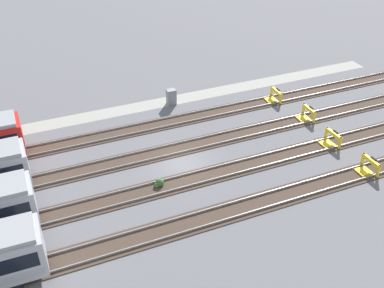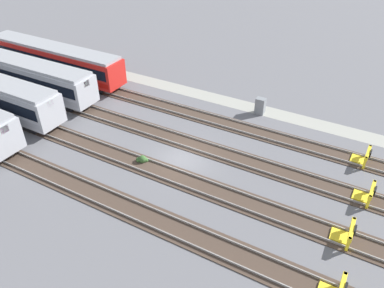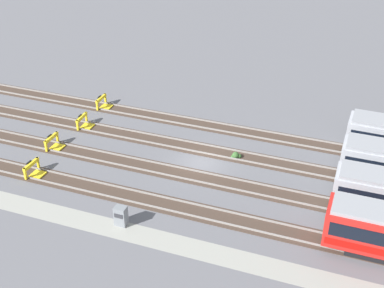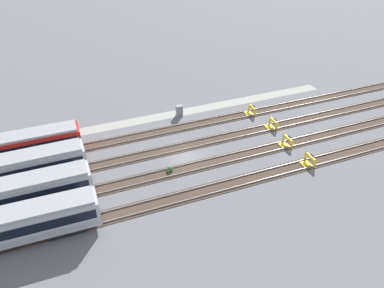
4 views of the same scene
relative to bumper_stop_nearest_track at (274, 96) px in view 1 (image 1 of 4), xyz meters
name	(u,v)px [view 1 (image 1 of 4)]	position (x,y,z in m)	size (l,w,h in m)	color
ground_plane	(182,164)	(12.78, 6.69, -0.51)	(400.00, 400.00, 0.00)	slate
service_walkway	(143,106)	(12.78, -4.00, -0.51)	(54.00, 2.00, 0.01)	#9E9E93
rail_track_nearest	(156,125)	(12.78, 0.01, -0.47)	(90.00, 2.23, 0.21)	#47382D
rail_track_near_inner	(173,150)	(12.78, 4.46, -0.47)	(90.00, 2.24, 0.21)	#47382D
rail_track_middle	(193,179)	(12.78, 8.91, -0.47)	(90.00, 2.24, 0.21)	#47382D
rail_track_far_inner	(217,215)	(12.78, 13.37, -0.47)	(90.00, 2.23, 0.21)	#47382D
bumper_stop_nearest_track	(274,96)	(0.00, 0.00, 0.00)	(1.36, 2.01, 1.22)	yellow
bumper_stop_near_inner_track	(307,114)	(-0.90, 4.45, 0.00)	(1.36, 2.00, 1.22)	yellow
bumper_stop_middle_track	(331,139)	(-0.31, 8.92, 0.00)	(1.37, 2.01, 1.22)	yellow
bumper_stop_far_inner_track	(368,167)	(-0.57, 13.37, 0.00)	(1.34, 2.00, 1.22)	yellow
electrical_cabinet	(171,97)	(9.98, -3.37, 0.29)	(0.90, 0.73, 1.60)	gray
weed_clump	(159,183)	(15.45, 8.58, -0.27)	(0.92, 0.70, 0.64)	#38602D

